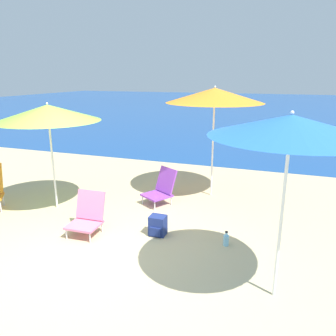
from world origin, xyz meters
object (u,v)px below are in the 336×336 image
at_px(beach_umbrella_blue, 291,126).
at_px(water_bottle, 226,240).
at_px(beach_umbrella_lime, 48,113).
at_px(beach_umbrella_orange, 215,95).
at_px(beach_chair_pink, 87,215).
at_px(backpack_navy, 158,226).
at_px(beach_chair_purple, 161,188).

bearing_deg(beach_umbrella_blue, water_bottle, 126.79).
distance_m(beach_umbrella_blue, water_bottle, 2.30).
bearing_deg(water_bottle, beach_umbrella_lime, 173.54).
xyz_separation_m(beach_umbrella_lime, beach_umbrella_blue, (4.17, -1.38, 0.16)).
distance_m(beach_umbrella_orange, beach_chair_pink, 3.41).
relative_size(beach_chair_pink, water_bottle, 2.94).
bearing_deg(beach_chair_pink, backpack_navy, 13.10).
bearing_deg(backpack_navy, beach_chair_pink, -164.60).
distance_m(beach_chair_pink, water_bottle, 2.27).
height_order(beach_umbrella_blue, beach_chair_purple, beach_umbrella_blue).
height_order(backpack_navy, water_bottle, backpack_navy).
xyz_separation_m(beach_umbrella_blue, beach_chair_purple, (-2.29, 2.29, -1.70)).
xyz_separation_m(beach_umbrella_lime, beach_chair_purple, (1.87, 0.91, -1.53)).
height_order(beach_chair_pink, beach_chair_purple, beach_chair_purple).
bearing_deg(beach_chair_pink, water_bottle, 6.15).
relative_size(beach_umbrella_lime, beach_umbrella_blue, 0.94).
height_order(beach_umbrella_blue, backpack_navy, beach_umbrella_blue).
distance_m(beach_umbrella_blue, beach_chair_pink, 3.50).
xyz_separation_m(beach_chair_pink, beach_chair_purple, (0.69, 1.63, 0.01)).
relative_size(beach_umbrella_lime, water_bottle, 8.85).
distance_m(beach_umbrella_lime, water_bottle, 3.87).
height_order(beach_umbrella_lime, beach_chair_pink, beach_umbrella_lime).
distance_m(beach_umbrella_orange, backpack_navy, 2.93).
distance_m(beach_umbrella_orange, beach_chair_purple, 2.15).
bearing_deg(beach_chair_pink, beach_chair_purple, 64.78).
distance_m(beach_chair_purple, water_bottle, 2.04).
relative_size(backpack_navy, water_bottle, 1.41).
bearing_deg(beach_chair_purple, beach_umbrella_lime, -123.05).
xyz_separation_m(beach_umbrella_orange, backpack_navy, (-0.42, -2.12, -1.97)).
bearing_deg(beach_umbrella_lime, beach_umbrella_blue, -18.36).
xyz_separation_m(beach_umbrella_orange, water_bottle, (0.69, -2.10, -2.04)).
height_order(beach_umbrella_lime, water_bottle, beach_umbrella_lime).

